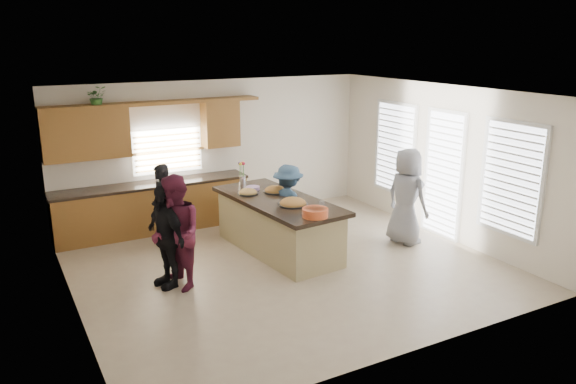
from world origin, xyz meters
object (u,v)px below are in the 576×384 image
island (278,226)px  woman_left_mid (176,233)px  woman_right_front (407,196)px  woman_left_back (162,207)px  salad_bowl (315,212)px  woman_right_back (288,206)px  woman_left_front (166,236)px

island → woman_left_mid: (-1.99, -0.60, 0.41)m
island → woman_right_front: bearing=-23.7°
woman_left_back → woman_left_mid: woman_left_mid is taller
woman_left_back → salad_bowl: bearing=34.0°
island → salad_bowl: (0.04, -1.15, 0.57)m
salad_bowl → woman_left_back: 2.86m
woman_right_back → woman_right_front: bearing=-146.9°
woman_left_front → woman_right_front: woman_right_front is taller
salad_bowl → woman_left_front: size_ratio=0.26×
island → woman_left_front: woman_left_front is taller
island → salad_bowl: size_ratio=6.98×
island → woman_left_mid: 2.11m
woman_left_front → woman_right_front: (4.30, -0.28, 0.09)m
salad_bowl → woman_left_mid: woman_left_mid is taller
island → woman_left_back: bearing=141.6°
woman_left_mid → salad_bowl: bearing=67.1°
island → woman_right_front: woman_right_front is taller
salad_bowl → woman_right_front: bearing=11.2°
salad_bowl → woman_right_back: size_ratio=0.27×
woman_left_front → woman_right_back: (2.40, 0.63, -0.05)m
salad_bowl → woman_right_front: size_ratio=0.23×
woman_right_front → island: bearing=62.9°
island → woman_left_front: size_ratio=1.79×
woman_right_back → woman_left_mid: bearing=77.6°
woman_left_back → woman_right_back: bearing=61.7°
island → woman_left_mid: woman_left_mid is taller
salad_bowl → woman_right_front: woman_right_front is taller
island → woman_left_back: size_ratio=1.85×
salad_bowl → woman_right_back: (0.26, 1.33, -0.29)m
woman_left_mid → woman_left_front: woman_left_mid is taller
woman_left_front → woman_left_back: bearing=152.2°
woman_right_back → woman_right_front: size_ratio=0.84×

